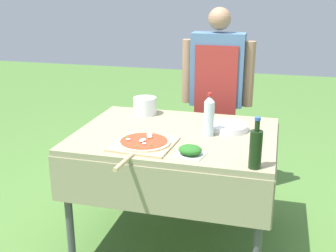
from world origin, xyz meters
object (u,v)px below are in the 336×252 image
Objects in this scene: plate_stack at (229,127)px; water_bottle at (209,116)px; person_cook at (217,88)px; oil_bottle at (256,148)px; mixing_tub at (145,106)px; prep_table at (176,145)px; pizza_on_peel at (143,143)px; herb_container at (190,150)px.

water_bottle is at bearing -127.72° from plate_stack.
person_cook is at bearing 95.05° from water_bottle.
mixing_tub is (-0.83, 0.76, -0.05)m from oil_bottle.
mixing_tub is (-0.52, 0.34, -0.07)m from water_bottle.
pizza_on_peel is (-0.13, -0.27, 0.10)m from prep_table.
herb_container is at bearing -64.19° from prep_table.
plate_stack is at bearing 104.84° from person_cook.
herb_container is at bearing 90.82° from person_cook.
prep_table is 7.57× the size of mixing_tub.
herb_container is (-0.04, -0.34, -0.10)m from water_bottle.
pizza_on_peel is 3.24× the size of herb_container.
person_cook is 5.97× the size of plate_stack.
oil_bottle is (0.52, -0.42, 0.19)m from prep_table.
person_cook reaches higher than plate_stack.
mixing_tub is (-0.45, -0.45, -0.06)m from person_cook.
water_bottle is 1.63× the size of mixing_tub.
oil_bottle reaches higher than prep_table.
water_bottle is 1.54× the size of herb_container.
oil_bottle is 1.07× the size of plate_stack.
herb_container reaches higher than pizza_on_peel.
oil_bottle is (0.38, -1.21, -0.01)m from person_cook.
herb_container is 0.70× the size of plate_stack.
prep_table is 0.49m from mixing_tub.
oil_bottle is 1.13m from mixing_tub.
oil_bottle is at bearing -9.23° from pizza_on_peel.
pizza_on_peel is at bearing 75.25° from person_cook.
oil_bottle is 0.52m from water_bottle.
oil_bottle is 0.37m from herb_container.
mixing_tub is at bearing 44.03° from person_cook.
water_bottle is at bearing 126.30° from oil_bottle.
oil_bottle reaches higher than plate_stack.
water_bottle is at bearing 94.56° from person_cook.
prep_table is at bearing 115.81° from herb_container.
oil_bottle is at bearing 106.89° from person_cook.
person_cook is 1.27m from oil_bottle.
plate_stack is at bearing 23.30° from prep_table.
person_cook is at bearing 91.31° from herb_container.
person_cook is at bearing 79.91° from prep_table.
pizza_on_peel is 0.60m from plate_stack.
oil_bottle is 1.62× the size of mixing_tub.
pizza_on_peel is at bearing -115.40° from prep_table.
mixing_tub is at bearing 125.10° from herb_container.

